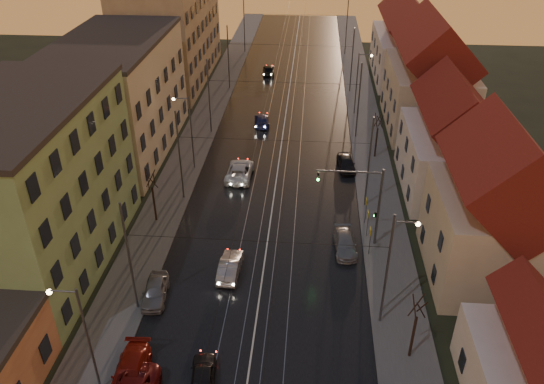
% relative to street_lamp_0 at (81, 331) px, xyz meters
% --- Properties ---
extents(road, '(16.00, 120.00, 0.04)m').
position_rel_street_lamp_0_xyz_m(road, '(9.10, 38.00, -4.87)').
color(road, black).
rests_on(road, ground).
extents(sidewalk_left, '(4.00, 120.00, 0.15)m').
position_rel_street_lamp_0_xyz_m(sidewalk_left, '(-0.90, 38.00, -4.81)').
color(sidewalk_left, '#4C4C4C').
rests_on(sidewalk_left, ground).
extents(sidewalk_right, '(4.00, 120.00, 0.15)m').
position_rel_street_lamp_0_xyz_m(sidewalk_right, '(19.10, 38.00, -4.81)').
color(sidewalk_right, '#4C4C4C').
rests_on(sidewalk_right, ground).
extents(tram_rail_0, '(0.06, 120.00, 0.03)m').
position_rel_street_lamp_0_xyz_m(tram_rail_0, '(6.90, 38.00, -4.83)').
color(tram_rail_0, gray).
rests_on(tram_rail_0, road).
extents(tram_rail_1, '(0.06, 120.00, 0.03)m').
position_rel_street_lamp_0_xyz_m(tram_rail_1, '(8.33, 38.00, -4.83)').
color(tram_rail_1, gray).
rests_on(tram_rail_1, road).
extents(tram_rail_2, '(0.06, 120.00, 0.03)m').
position_rel_street_lamp_0_xyz_m(tram_rail_2, '(9.87, 38.00, -4.83)').
color(tram_rail_2, gray).
rests_on(tram_rail_2, road).
extents(tram_rail_3, '(0.06, 120.00, 0.03)m').
position_rel_street_lamp_0_xyz_m(tram_rail_3, '(11.30, 38.00, -4.83)').
color(tram_rail_3, gray).
rests_on(tram_rail_3, road).
extents(apartment_left_1, '(10.00, 18.00, 13.00)m').
position_rel_street_lamp_0_xyz_m(apartment_left_1, '(-8.40, 12.00, 1.61)').
color(apartment_left_1, '#72905B').
rests_on(apartment_left_1, ground).
extents(apartment_left_2, '(10.00, 20.00, 12.00)m').
position_rel_street_lamp_0_xyz_m(apartment_left_2, '(-8.40, 32.00, 1.11)').
color(apartment_left_2, beige).
rests_on(apartment_left_2, ground).
extents(apartment_left_3, '(10.00, 24.00, 14.00)m').
position_rel_street_lamp_0_xyz_m(apartment_left_3, '(-8.40, 56.00, 2.11)').
color(apartment_left_3, '#90755D').
rests_on(apartment_left_3, ground).
extents(house_right_1, '(8.67, 10.20, 10.80)m').
position_rel_street_lamp_0_xyz_m(house_right_1, '(26.10, 13.00, 0.56)').
color(house_right_1, '#C0B093').
rests_on(house_right_1, ground).
extents(house_right_2, '(9.18, 12.24, 9.20)m').
position_rel_street_lamp_0_xyz_m(house_right_2, '(26.10, 26.00, -0.24)').
color(house_right_2, silver).
rests_on(house_right_2, ground).
extents(house_right_3, '(9.18, 14.28, 11.50)m').
position_rel_street_lamp_0_xyz_m(house_right_3, '(26.10, 41.00, 0.92)').
color(house_right_3, '#C0B093').
rests_on(house_right_3, ground).
extents(house_right_4, '(9.18, 16.32, 10.00)m').
position_rel_street_lamp_0_xyz_m(house_right_4, '(26.10, 59.00, 0.16)').
color(house_right_4, silver).
rests_on(house_right_4, ground).
extents(catenary_pole_l_1, '(0.16, 0.16, 9.00)m').
position_rel_street_lamp_0_xyz_m(catenary_pole_l_1, '(0.50, 7.00, -0.39)').
color(catenary_pole_l_1, '#595B60').
rests_on(catenary_pole_l_1, ground).
extents(catenary_pole_r_1, '(0.16, 0.16, 9.00)m').
position_rel_street_lamp_0_xyz_m(catenary_pole_r_1, '(17.70, 7.00, -0.39)').
color(catenary_pole_r_1, '#595B60').
rests_on(catenary_pole_r_1, ground).
extents(catenary_pole_l_2, '(0.16, 0.16, 9.00)m').
position_rel_street_lamp_0_xyz_m(catenary_pole_l_2, '(0.50, 22.00, -0.39)').
color(catenary_pole_l_2, '#595B60').
rests_on(catenary_pole_l_2, ground).
extents(catenary_pole_r_2, '(0.16, 0.16, 9.00)m').
position_rel_street_lamp_0_xyz_m(catenary_pole_r_2, '(17.70, 22.00, -0.39)').
color(catenary_pole_r_2, '#595B60').
rests_on(catenary_pole_r_2, ground).
extents(catenary_pole_l_3, '(0.16, 0.16, 9.00)m').
position_rel_street_lamp_0_xyz_m(catenary_pole_l_3, '(0.50, 37.00, -0.39)').
color(catenary_pole_l_3, '#595B60').
rests_on(catenary_pole_l_3, ground).
extents(catenary_pole_r_3, '(0.16, 0.16, 9.00)m').
position_rel_street_lamp_0_xyz_m(catenary_pole_r_3, '(17.70, 37.00, -0.39)').
color(catenary_pole_r_3, '#595B60').
rests_on(catenary_pole_r_3, ground).
extents(catenary_pole_l_4, '(0.16, 0.16, 9.00)m').
position_rel_street_lamp_0_xyz_m(catenary_pole_l_4, '(0.50, 52.00, -0.39)').
color(catenary_pole_l_4, '#595B60').
rests_on(catenary_pole_l_4, ground).
extents(catenary_pole_r_4, '(0.16, 0.16, 9.00)m').
position_rel_street_lamp_0_xyz_m(catenary_pole_r_4, '(17.70, 52.00, -0.39)').
color(catenary_pole_r_4, '#595B60').
rests_on(catenary_pole_r_4, ground).
extents(catenary_pole_l_5, '(0.16, 0.16, 9.00)m').
position_rel_street_lamp_0_xyz_m(catenary_pole_l_5, '(0.50, 70.00, -0.39)').
color(catenary_pole_l_5, '#595B60').
rests_on(catenary_pole_l_5, ground).
extents(catenary_pole_r_5, '(0.16, 0.16, 9.00)m').
position_rel_street_lamp_0_xyz_m(catenary_pole_r_5, '(17.70, 70.00, -0.39)').
color(catenary_pole_r_5, '#595B60').
rests_on(catenary_pole_r_5, ground).
extents(street_lamp_0, '(1.75, 0.32, 8.00)m').
position_rel_street_lamp_0_xyz_m(street_lamp_0, '(0.00, 0.00, 0.00)').
color(street_lamp_0, '#595B60').
rests_on(street_lamp_0, ground).
extents(street_lamp_1, '(1.75, 0.32, 8.00)m').
position_rel_street_lamp_0_xyz_m(street_lamp_1, '(18.21, 8.00, 0.00)').
color(street_lamp_1, '#595B60').
rests_on(street_lamp_1, ground).
extents(street_lamp_2, '(1.75, 0.32, 8.00)m').
position_rel_street_lamp_0_xyz_m(street_lamp_2, '(0.00, 28.00, 0.00)').
color(street_lamp_2, '#595B60').
rests_on(street_lamp_2, ground).
extents(street_lamp_3, '(1.75, 0.32, 8.00)m').
position_rel_street_lamp_0_xyz_m(street_lamp_3, '(18.21, 44.00, 0.00)').
color(street_lamp_3, '#595B60').
rests_on(street_lamp_3, ground).
extents(traffic_light_mast, '(5.30, 0.32, 7.20)m').
position_rel_street_lamp_0_xyz_m(traffic_light_mast, '(17.10, 16.00, -0.29)').
color(traffic_light_mast, '#595B60').
rests_on(traffic_light_mast, ground).
extents(bare_tree_0, '(1.09, 1.09, 5.11)m').
position_rel_street_lamp_0_xyz_m(bare_tree_0, '(-1.09, 18.00, -2.40)').
color(bare_tree_0, black).
rests_on(bare_tree_0, ground).
extents(bare_tree_1, '(1.09, 1.09, 5.11)m').
position_rel_street_lamp_0_xyz_m(bare_tree_1, '(19.31, 4.00, -2.40)').
color(bare_tree_1, black).
rests_on(bare_tree_1, ground).
extents(bare_tree_2, '(1.09, 1.09, 5.11)m').
position_rel_street_lamp_0_xyz_m(bare_tree_2, '(19.51, 32.00, -2.40)').
color(bare_tree_2, black).
rests_on(bare_tree_2, ground).
extents(driving_car_0, '(1.96, 3.92, 1.28)m').
position_rel_street_lamp_0_xyz_m(driving_car_0, '(6.43, 0.96, -4.24)').
color(driving_car_0, black).
rests_on(driving_car_0, ground).
extents(driving_car_1, '(1.59, 4.28, 1.40)m').
position_rel_street_lamp_0_xyz_m(driving_car_1, '(6.56, 11.36, -4.19)').
color(driving_car_1, '#99999E').
rests_on(driving_car_1, ground).
extents(driving_car_2, '(2.62, 5.43, 1.49)m').
position_rel_street_lamp_0_xyz_m(driving_car_2, '(5.34, 26.50, -4.14)').
color(driving_car_2, silver).
rests_on(driving_car_2, ground).
extents(driving_car_3, '(2.29, 4.45, 1.24)m').
position_rel_street_lamp_0_xyz_m(driving_car_3, '(6.34, 39.69, -4.27)').
color(driving_car_3, navy).
rests_on(driving_car_3, ground).
extents(driving_car_4, '(2.10, 4.38, 1.44)m').
position_rel_street_lamp_0_xyz_m(driving_car_4, '(5.58, 58.74, -4.16)').
color(driving_car_4, black).
rests_on(driving_car_4, ground).
extents(parked_left_2, '(2.12, 4.82, 1.38)m').
position_rel_street_lamp_0_xyz_m(parked_left_2, '(1.94, 0.73, -4.20)').
color(parked_left_2, maroon).
rests_on(parked_left_2, ground).
extents(parked_left_3, '(2.00, 4.19, 1.38)m').
position_rel_street_lamp_0_xyz_m(parked_left_3, '(1.50, 8.17, -4.19)').
color(parked_left_3, gray).
rests_on(parked_left_3, ground).
extents(parked_right_1, '(2.02, 4.36, 1.23)m').
position_rel_street_lamp_0_xyz_m(parked_right_1, '(15.58, 15.08, -4.27)').
color(parked_right_1, gray).
rests_on(parked_right_1, ground).
extents(parked_right_2, '(2.13, 4.22, 1.38)m').
position_rel_street_lamp_0_xyz_m(parked_right_2, '(16.24, 29.08, -4.20)').
color(parked_right_2, black).
rests_on(parked_right_2, ground).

